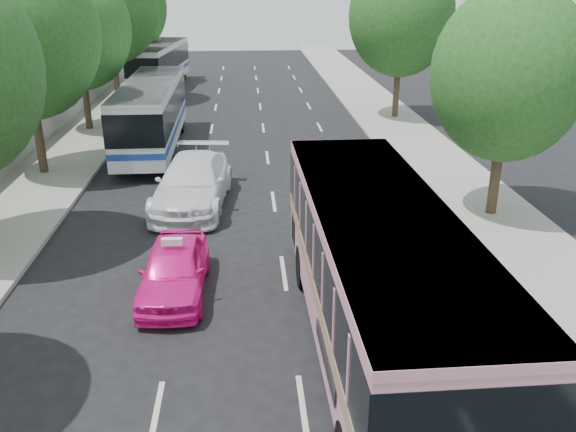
{
  "coord_description": "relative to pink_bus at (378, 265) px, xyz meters",
  "views": [
    {
      "loc": [
        0.0,
        -11.77,
        8.04
      ],
      "look_at": [
        1.16,
        4.43,
        1.6
      ],
      "focal_mm": 38.0,
      "sensor_mm": 36.0,
      "label": 1
    }
  ],
  "objects": [
    {
      "name": "pink_taxi",
      "position": [
        -4.79,
        3.12,
        -1.49
      ],
      "size": [
        1.78,
        4.26,
        1.44
      ],
      "primitive_type": "imported",
      "rotation": [
        0.0,
        0.0,
        -0.02
      ],
      "color": "#FF1699",
      "rests_on": "ground"
    },
    {
      "name": "tree_right_near",
      "position": [
        5.99,
        8.06,
        2.99
      ],
      "size": [
        5.1,
        5.1,
        7.95
      ],
      "color": "#38281E",
      "rests_on": "ground"
    },
    {
      "name": "white_pickup",
      "position": [
        -4.79,
        9.93,
        -1.33
      ],
      "size": [
        3.02,
        6.31,
        1.77
      ],
      "primitive_type": "imported",
      "rotation": [
        0.0,
        0.0,
        -0.09
      ],
      "color": "white",
      "rests_on": "ground"
    },
    {
      "name": "sidewalk_right",
      "position": [
        5.71,
        20.12,
        -2.16
      ],
      "size": [
        4.0,
        90.0,
        0.12
      ],
      "primitive_type": "cube",
      "color": "#9E998E",
      "rests_on": "ground"
    },
    {
      "name": "tree_left_e",
      "position": [
        -11.21,
        30.06,
        4.22
      ],
      "size": [
        6.3,
        6.3,
        9.82
      ],
      "color": "#38281E",
      "rests_on": "ground"
    },
    {
      "name": "ground",
      "position": [
        -2.79,
        0.12,
        -2.22
      ],
      "size": [
        120.0,
        120.0,
        0.0
      ],
      "primitive_type": "plane",
      "color": "black",
      "rests_on": "ground"
    },
    {
      "name": "tour_coach_rear",
      "position": [
        -9.09,
        35.66,
        -0.24
      ],
      "size": [
        3.42,
        11.12,
        3.27
      ],
      "rotation": [
        0.0,
        0.0,
        -0.1
      ],
      "color": "silver",
      "rests_on": "ground"
    },
    {
      "name": "tree_left_f",
      "position": [
        -11.41,
        38.06,
        3.79
      ],
      "size": [
        5.88,
        5.88,
        9.16
      ],
      "color": "#38281E",
      "rests_on": "ground"
    },
    {
      "name": "low_wall",
      "position": [
        -13.09,
        20.12,
        -1.32
      ],
      "size": [
        0.3,
        90.0,
        1.5
      ],
      "primitive_type": "cube",
      "color": "#9E998E",
      "rests_on": "sidewalk_left"
    },
    {
      "name": "tree_left_c",
      "position": [
        -11.41,
        14.06,
        3.91
      ],
      "size": [
        6.0,
        6.0,
        9.35
      ],
      "color": "#38281E",
      "rests_on": "ground"
    },
    {
      "name": "pink_bus",
      "position": [
        0.0,
        0.0,
        0.0
      ],
      "size": [
        2.98,
        11.19,
        3.56
      ],
      "rotation": [
        0.0,
        0.0,
        0.01
      ],
      "color": "pink",
      "rests_on": "ground"
    },
    {
      "name": "sidewalk_left",
      "position": [
        -11.29,
        20.12,
        -2.14
      ],
      "size": [
        4.0,
        90.0,
        0.15
      ],
      "primitive_type": "cube",
      "color": "#9E998E",
      "rests_on": "ground"
    },
    {
      "name": "taxi_roof_sign",
      "position": [
        -4.79,
        3.12,
        -0.68
      ],
      "size": [
        0.55,
        0.19,
        0.18
      ],
      "primitive_type": "cube",
      "rotation": [
        0.0,
        0.0,
        -0.02
      ],
      "color": "silver",
      "rests_on": "pink_taxi"
    },
    {
      "name": "tree_right_far",
      "position": [
        6.29,
        24.06,
        3.91
      ],
      "size": [
        6.0,
        6.0,
        9.35
      ],
      "color": "#38281E",
      "rests_on": "ground"
    },
    {
      "name": "tree_left_d",
      "position": [
        -11.31,
        22.06,
        3.42
      ],
      "size": [
        5.52,
        5.52,
        8.6
      ],
      "color": "#38281E",
      "rests_on": "ground"
    },
    {
      "name": "tour_coach_front",
      "position": [
        -7.29,
        17.89,
        -0.23
      ],
      "size": [
        2.51,
        11.06,
        3.3
      ],
      "rotation": [
        0.0,
        0.0,
        0.01
      ],
      "color": "silver",
      "rests_on": "ground"
    }
  ]
}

